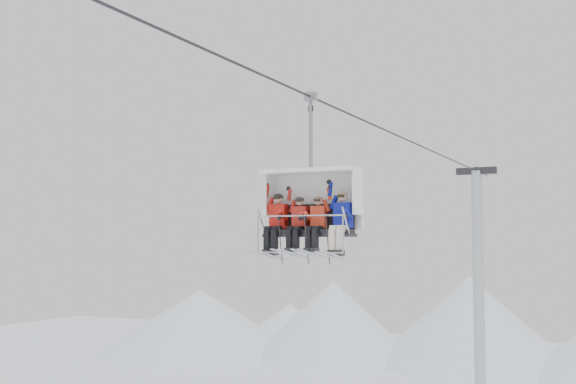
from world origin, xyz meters
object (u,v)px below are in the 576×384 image
at_px(skier_far_left, 277,221).
at_px(skier_far_right, 341,220).
at_px(chairlift_carrier, 313,202).
at_px(skier_center_right, 317,222).
at_px(lift_tower_right, 479,321).
at_px(skier_center_left, 298,223).

distance_m(skier_far_left, skier_far_right, 1.72).
xyz_separation_m(chairlift_carrier, skier_center_right, (0.25, -0.32, -0.51)).
bearing_deg(skier_far_right, chairlift_carrier, 160.82).
relative_size(lift_tower_right, chairlift_carrier, 3.38).
distance_m(chairlift_carrier, skier_center_left, 0.65).
relative_size(chairlift_carrier, skier_far_left, 2.36).
relative_size(chairlift_carrier, skier_center_right, 2.36).
distance_m(lift_tower_right, skier_center_right, 21.36).
xyz_separation_m(lift_tower_right, chairlift_carrier, (0.00, -20.58, 4.90)).
bearing_deg(skier_center_left, chairlift_carrier, 51.08).
bearing_deg(skier_center_right, lift_tower_right, 90.67).
height_order(lift_tower_right, skier_far_left, lift_tower_right).
distance_m(lift_tower_right, skier_far_right, 21.37).
xyz_separation_m(skier_far_left, skier_center_right, (1.09, -0.01, -0.05)).
bearing_deg(skier_far_right, skier_center_left, -179.34).
bearing_deg(chairlift_carrier, skier_center_left, -128.92).
height_order(skier_far_left, skier_center_right, skier_far_left).
distance_m(skier_center_right, skier_far_right, 0.63).
bearing_deg(skier_center_left, skier_center_right, -0.04).
distance_m(skier_far_left, skier_center_left, 0.59).
bearing_deg(skier_far_left, skier_far_right, 0.00).
xyz_separation_m(lift_tower_right, skier_far_left, (-0.85, -20.88, 4.44)).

